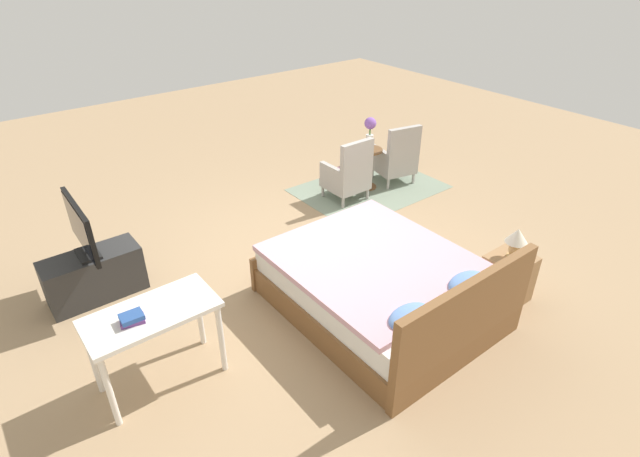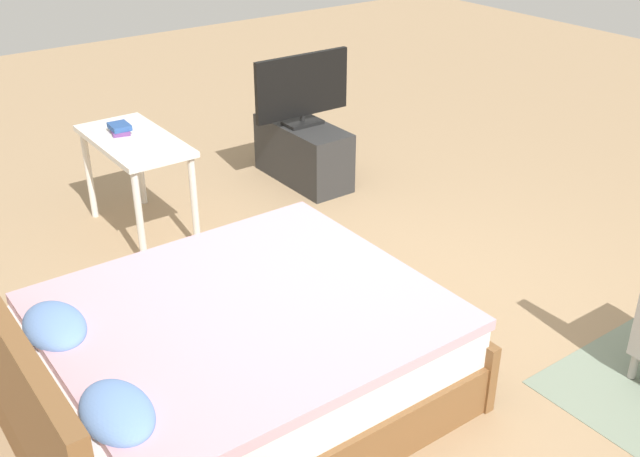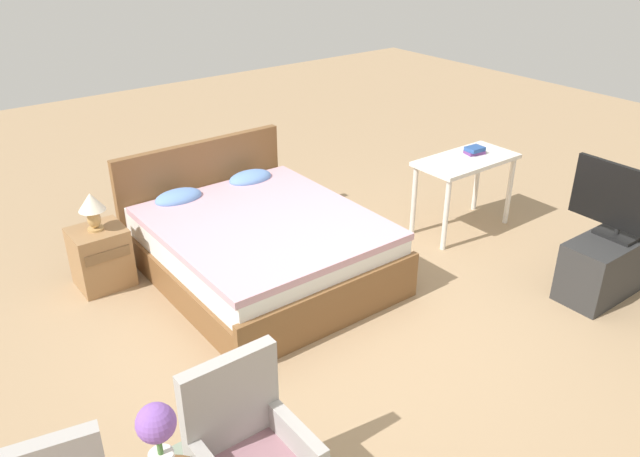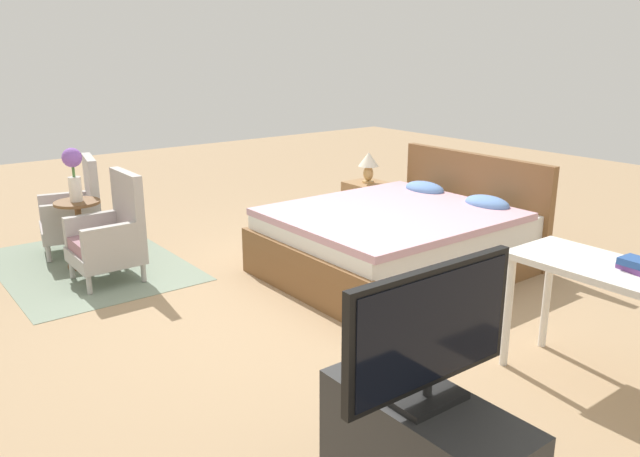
{
  "view_description": "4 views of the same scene",
  "coord_description": "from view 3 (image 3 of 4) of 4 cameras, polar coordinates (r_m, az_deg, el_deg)",
  "views": [
    {
      "loc": [
        2.8,
        3.86,
        3.33
      ],
      "look_at": [
        0.03,
        0.31,
        0.66
      ],
      "focal_mm": 28.0,
      "sensor_mm": 36.0,
      "label": 1
    },
    {
      "loc": [
        -2.91,
        2.53,
        2.67
      ],
      "look_at": [
        0.32,
        0.17,
        0.58
      ],
      "focal_mm": 42.0,
      "sensor_mm": 36.0,
      "label": 2
    },
    {
      "loc": [
        -2.6,
        -3.05,
        2.89
      ],
      "look_at": [
        -0.06,
        0.29,
        0.76
      ],
      "focal_mm": 35.0,
      "sensor_mm": 36.0,
      "label": 3
    },
    {
      "loc": [
        3.62,
        -2.69,
        1.95
      ],
      "look_at": [
        0.25,
        -0.08,
        0.7
      ],
      "focal_mm": 35.0,
      "sensor_mm": 36.0,
      "label": 4
    }
  ],
  "objects": [
    {
      "name": "ground_plane",
      "position": [
        4.94,
        2.65,
        -8.84
      ],
      "size": [
        16.0,
        16.0,
        0.0
      ],
      "primitive_type": "plane",
      "color": "#A38460"
    },
    {
      "name": "bed",
      "position": [
        5.48,
        -5.76,
        -1.36
      ],
      "size": [
        1.72,
        2.14,
        0.96
      ],
      "color": "brown",
      "rests_on": "ground_plane"
    },
    {
      "name": "flower_vase",
      "position": [
        2.84,
        -14.53,
        -18.27
      ],
      "size": [
        0.17,
        0.17,
        0.48
      ],
      "color": "silver",
      "rests_on": "side_table"
    },
    {
      "name": "nightstand",
      "position": [
        5.63,
        -19.38,
        -2.48
      ],
      "size": [
        0.44,
        0.41,
        0.53
      ],
      "color": "#997047",
      "rests_on": "ground_plane"
    },
    {
      "name": "table_lamp",
      "position": [
        5.43,
        -20.14,
        1.93
      ],
      "size": [
        0.22,
        0.22,
        0.33
      ],
      "color": "tan",
      "rests_on": "nightstand"
    },
    {
      "name": "tv_stand",
      "position": [
        5.76,
        24.92,
        -2.94
      ],
      "size": [
        0.96,
        0.4,
        0.51
      ],
      "color": "#2D2D2D",
      "rests_on": "ground_plane"
    },
    {
      "name": "tv_flatscreen",
      "position": [
        5.53,
        26.06,
        2.2
      ],
      "size": [
        0.2,
        0.89,
        0.6
      ],
      "color": "black",
      "rests_on": "tv_stand"
    },
    {
      "name": "vanity_desk",
      "position": [
        6.29,
        13.16,
        5.31
      ],
      "size": [
        1.04,
        0.52,
        0.76
      ],
      "color": "silver",
      "rests_on": "ground_plane"
    },
    {
      "name": "book_stack",
      "position": [
        6.37,
        13.96,
        6.95
      ],
      "size": [
        0.2,
        0.16,
        0.07
      ],
      "color": "#66387A",
      "rests_on": "vanity_desk"
    }
  ]
}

